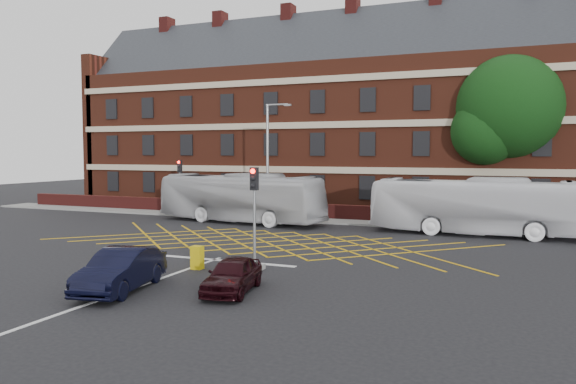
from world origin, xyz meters
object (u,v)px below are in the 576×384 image
at_px(car_navy, 121,270).
at_px(traffic_light_far, 180,193).
at_px(direction_signs, 172,197).
at_px(car_maroon, 232,275).
at_px(traffic_light_near, 254,228).
at_px(street_lamp, 269,183).
at_px(deciduous_tree, 508,115).
at_px(bus_left, 240,198).
at_px(bus_right, 476,206).
at_px(utility_cabinet, 197,258).

relative_size(car_navy, traffic_light_far, 1.05).
xyz_separation_m(car_navy, direction_signs, (-12.47, 21.40, 0.64)).
distance_m(car_maroon, traffic_light_near, 3.97).
distance_m(car_navy, traffic_light_far, 23.51).
bearing_deg(traffic_light_near, street_lamp, 112.52).
bearing_deg(car_navy, car_maroon, 7.90).
xyz_separation_m(street_lamp, direction_signs, (-9.34, 2.08, -1.37)).
distance_m(street_lamp, direction_signs, 9.67).
xyz_separation_m(deciduous_tree, street_lamp, (-15.12, -7.14, -4.73)).
bearing_deg(car_maroon, traffic_light_near, 93.96).
bearing_deg(bus_left, bus_right, -81.36).
relative_size(car_navy, street_lamp, 0.55).
height_order(bus_left, traffic_light_far, traffic_light_far).
xyz_separation_m(car_maroon, street_lamp, (-6.87, 17.98, 2.13)).
distance_m(bus_right, traffic_light_far, 21.85).
relative_size(bus_left, traffic_light_near, 2.89).
height_order(bus_left, utility_cabinet, bus_left).
distance_m(bus_right, car_navy, 21.65).
xyz_separation_m(car_maroon, traffic_light_far, (-14.96, 19.28, 1.15)).
distance_m(car_navy, direction_signs, 24.78).
bearing_deg(utility_cabinet, street_lamp, 103.61).
height_order(traffic_light_near, traffic_light_far, same).
distance_m(bus_right, car_maroon, 18.84).
bearing_deg(traffic_light_far, car_maroon, -52.19).
bearing_deg(direction_signs, bus_right, -6.26).
xyz_separation_m(bus_right, car_maroon, (-6.81, -17.53, -1.09)).
xyz_separation_m(deciduous_tree, utility_cabinet, (-11.46, -22.27, -6.99)).
xyz_separation_m(bus_right, traffic_light_near, (-7.75, -13.85, 0.06)).
distance_m(deciduous_tree, utility_cabinet, 26.00).
height_order(traffic_light_near, direction_signs, traffic_light_near).
bearing_deg(utility_cabinet, traffic_light_near, 20.30).
height_order(traffic_light_far, street_lamp, street_lamp).
bearing_deg(car_maroon, deciduous_tree, 61.38).
bearing_deg(traffic_light_far, bus_right, -4.60).
xyz_separation_m(bus_left, direction_signs, (-7.42, 2.65, -0.34)).
relative_size(car_maroon, direction_signs, 1.64).
distance_m(bus_right, utility_cabinet, 17.82).
height_order(bus_right, street_lamp, street_lamp).
xyz_separation_m(bus_left, car_navy, (5.05, -18.75, -0.98)).
bearing_deg(deciduous_tree, bus_left, -155.66).
bearing_deg(direction_signs, utility_cabinet, -52.94).
height_order(car_navy, traffic_light_far, traffic_light_far).
distance_m(car_maroon, traffic_light_far, 24.44).
bearing_deg(bus_right, car_maroon, 160.72).
bearing_deg(utility_cabinet, car_navy, -97.25).
bearing_deg(bus_right, deciduous_tree, -8.81).
distance_m(bus_left, direction_signs, 7.89).
relative_size(deciduous_tree, street_lamp, 1.42).
relative_size(traffic_light_near, utility_cabinet, 4.37).
distance_m(bus_right, direction_signs, 23.16).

